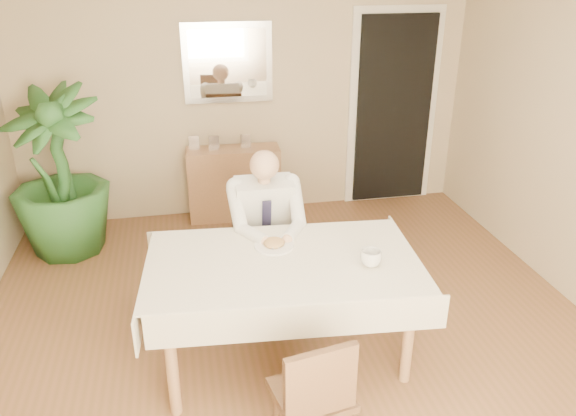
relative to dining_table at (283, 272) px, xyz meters
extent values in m
plane|color=brown|center=(0.10, -0.01, -0.67)|extent=(5.00, 5.00, 0.00)
cube|color=tan|center=(0.10, 2.49, 0.63)|extent=(4.50, 0.02, 2.60)
cube|color=white|center=(1.65, 2.47, 0.33)|extent=(0.96, 0.03, 2.10)
cube|color=black|center=(1.65, 2.44, 0.33)|extent=(0.80, 0.05, 1.95)
cube|color=silver|center=(-0.06, 2.47, 0.88)|extent=(0.86, 0.03, 0.76)
cube|color=white|center=(-0.06, 2.45, 0.88)|extent=(0.74, 0.02, 0.64)
cube|color=#9A6E48|center=(0.00, 0.00, 0.05)|extent=(1.67, 1.02, 0.04)
cube|color=beige|center=(0.00, 0.00, 0.08)|extent=(1.77, 1.13, 0.01)
cube|color=beige|center=(0.00, -0.50, -0.03)|extent=(1.70, 0.15, 0.22)
cube|color=beige|center=(0.00, 0.50, -0.03)|extent=(1.70, 0.15, 0.22)
cube|color=beige|center=(-0.85, 0.00, -0.03)|extent=(0.09, 1.00, 0.22)
cube|color=beige|center=(0.85, 0.00, -0.03)|extent=(0.09, 1.00, 0.22)
cylinder|color=#9A6E48|center=(-0.72, -0.37, -0.32)|extent=(0.07, 0.07, 0.70)
cylinder|color=#9A6E48|center=(0.72, -0.37, -0.32)|extent=(0.07, 0.07, 0.70)
cylinder|color=#9A6E48|center=(-0.72, 0.37, -0.32)|extent=(0.07, 0.07, 0.70)
cylinder|color=#9A6E48|center=(0.72, 0.37, -0.32)|extent=(0.07, 0.07, 0.70)
cube|color=#402B1A|center=(0.00, 0.80, -0.21)|extent=(0.47, 0.47, 0.04)
cube|color=#402B1A|center=(0.00, 1.00, 0.05)|extent=(0.44, 0.07, 0.44)
cylinder|color=#402B1A|center=(-0.19, 0.61, -0.45)|extent=(0.04, 0.04, 0.43)
cylinder|color=#402B1A|center=(0.19, 0.61, -0.45)|extent=(0.04, 0.04, 0.43)
cylinder|color=#402B1A|center=(-0.19, 0.99, -0.45)|extent=(0.04, 0.04, 0.43)
cylinder|color=#402B1A|center=(0.19, 0.99, -0.45)|extent=(0.04, 0.04, 0.43)
cube|color=#402B1A|center=(0.00, -0.79, -0.28)|extent=(0.44, 0.44, 0.04)
cube|color=#402B1A|center=(0.00, -0.96, -0.06)|extent=(0.38, 0.11, 0.38)
cylinder|color=#402B1A|center=(-0.16, -0.63, -0.49)|extent=(0.04, 0.04, 0.37)
cylinder|color=#402B1A|center=(0.16, -0.63, -0.49)|extent=(0.04, 0.04, 0.37)
cube|color=white|center=(0.00, 0.76, 0.08)|extent=(0.42, 0.31, 0.55)
cube|color=black|center=(0.00, 0.64, 0.05)|extent=(0.06, 0.08, 0.36)
cylinder|color=tan|center=(0.00, 0.71, 0.37)|extent=(0.09, 0.09, 0.08)
sphere|color=tan|center=(0.00, 0.69, 0.47)|extent=(0.21, 0.21, 0.21)
cube|color=black|center=(-0.10, 0.56, -0.15)|extent=(0.13, 0.42, 0.13)
cube|color=black|center=(0.10, 0.56, -0.15)|extent=(0.13, 0.42, 0.13)
cube|color=black|center=(-0.10, 0.38, -0.44)|extent=(0.11, 0.12, 0.45)
cube|color=black|center=(0.10, 0.38, -0.44)|extent=(0.11, 0.12, 0.45)
cube|color=black|center=(-0.10, 0.32, -0.63)|extent=(0.11, 0.26, 0.07)
cube|color=black|center=(0.10, 0.32, -0.63)|extent=(0.11, 0.26, 0.07)
cylinder|color=white|center=(-0.02, 0.19, 0.09)|extent=(0.26, 0.26, 0.02)
ellipsoid|color=olive|center=(-0.02, 0.19, 0.11)|extent=(0.14, 0.14, 0.06)
cylinder|color=silver|center=(0.02, 0.13, 0.11)|extent=(0.01, 0.13, 0.01)
cylinder|color=silver|center=(-0.06, 0.13, 0.11)|extent=(0.01, 0.13, 0.01)
imported|color=white|center=(0.52, -0.17, 0.14)|extent=(0.13, 0.13, 0.10)
cube|color=#9A6E48|center=(-0.06, 2.31, -0.30)|extent=(0.94, 0.35, 0.74)
cube|color=silver|center=(-0.44, 2.37, 0.14)|extent=(0.10, 0.02, 0.14)
cube|color=silver|center=(-0.25, 2.33, 0.14)|extent=(0.10, 0.02, 0.14)
cube|color=silver|center=(0.07, 2.32, 0.14)|extent=(0.10, 0.02, 0.14)
imported|color=#214F1F|center=(-1.64, 1.89, 0.09)|extent=(1.12, 1.12, 1.51)
camera|label=1|loc=(-0.57, -3.01, 1.82)|focal=35.00mm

